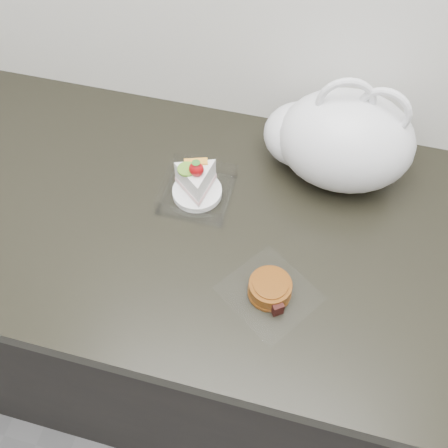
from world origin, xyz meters
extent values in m
cube|color=black|center=(0.00, 1.69, 0.43)|extent=(2.00, 0.60, 0.86)
cube|color=black|center=(0.00, 1.69, 0.88)|extent=(2.04, 0.64, 0.04)
cube|color=white|center=(-0.11, 1.74, 0.90)|extent=(0.14, 0.14, 0.00)
cylinder|color=white|center=(-0.11, 1.74, 0.91)|extent=(0.10, 0.10, 0.01)
ellipsoid|color=red|center=(-0.10, 1.73, 0.99)|extent=(0.03, 0.02, 0.03)
cone|color=#2D7223|center=(-0.10, 1.73, 1.00)|extent=(0.02, 0.02, 0.01)
cylinder|color=#6EAA31|center=(-0.12, 1.74, 0.98)|extent=(0.04, 0.04, 0.00)
cube|color=orange|center=(-0.11, 1.76, 0.98)|extent=(0.05, 0.03, 0.00)
cube|color=white|center=(0.08, 1.56, 0.90)|extent=(0.20, 0.20, 0.00)
cylinder|color=brown|center=(0.08, 1.56, 0.92)|extent=(0.10, 0.10, 0.03)
cylinder|color=brown|center=(0.08, 1.56, 0.90)|extent=(0.10, 0.10, 0.01)
cylinder|color=brown|center=(0.08, 1.56, 0.93)|extent=(0.08, 0.08, 0.00)
cube|color=black|center=(0.10, 1.53, 0.92)|extent=(0.03, 0.03, 0.03)
ellipsoid|color=silver|center=(0.16, 1.87, 1.00)|extent=(0.26, 0.20, 0.20)
ellipsoid|color=silver|center=(0.07, 1.88, 0.98)|extent=(0.15, 0.14, 0.13)
torus|color=silver|center=(0.14, 1.87, 1.09)|extent=(0.11, 0.03, 0.11)
torus|color=silver|center=(0.21, 1.87, 1.08)|extent=(0.10, 0.03, 0.10)
camera|label=1|loc=(0.11, 1.14, 1.68)|focal=40.00mm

